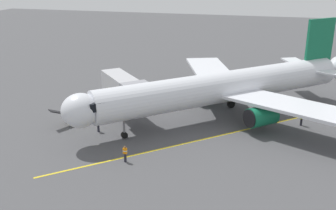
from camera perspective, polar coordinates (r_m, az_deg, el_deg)
name	(u,v)px	position (r m, az deg, el deg)	size (l,w,h in m)	color
ground_plane	(223,118)	(49.72, 7.98, -1.93)	(220.00, 220.00, 0.00)	#4C4C4F
apron_lead_in_line	(217,136)	(44.50, 7.16, -4.54)	(0.24, 40.00, 0.01)	yellow
airplane	(227,87)	(48.85, 8.65, 2.62)	(33.41, 32.70, 11.50)	silver
jet_bridge	(126,90)	(48.21, -6.13, 2.20)	(9.22, 9.73, 5.40)	#B7B7BC
ground_crew_marshaller	(125,154)	(38.51, -6.30, -7.07)	(0.41, 0.27, 1.71)	#23232D
ground_crew_wing_walker	(302,119)	(49.42, 18.95, -1.88)	(0.40, 0.47, 1.71)	#23232D
ground_crew_loader	(98,125)	(45.68, -10.17, -2.85)	(0.47, 0.41, 1.71)	#23232D
belt_loader_near_nose	(76,117)	(48.88, -13.28, -1.77)	(3.82, 4.31, 2.32)	yellow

